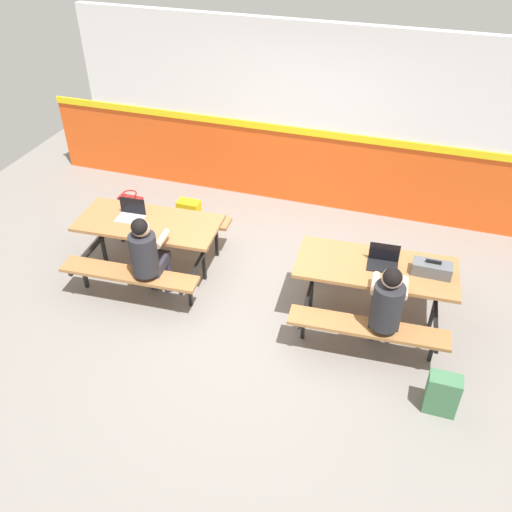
{
  "coord_description": "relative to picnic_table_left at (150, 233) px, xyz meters",
  "views": [
    {
      "loc": [
        1.56,
        -4.65,
        4.32
      ],
      "look_at": [
        0.0,
        0.19,
        0.55
      ],
      "focal_mm": 38.71,
      "sensor_mm": 36.0,
      "label": 1
    }
  ],
  "objects": [
    {
      "name": "student_nearer",
      "position": [
        0.26,
        -0.54,
        0.13
      ],
      "size": [
        0.38,
        0.53,
        1.21
      ],
      "color": "#2D2D38",
      "rests_on": "ground"
    },
    {
      "name": "picnic_table_right",
      "position": [
        2.72,
        -0.04,
        0.0
      ],
      "size": [
        1.75,
        1.65,
        0.74
      ],
      "color": "#9E6B3D",
      "rests_on": "ground"
    },
    {
      "name": "picnic_table_left",
      "position": [
        0.0,
        0.0,
        0.0
      ],
      "size": [
        1.75,
        1.65,
        0.74
      ],
      "color": "#9E6B3D",
      "rests_on": "ground"
    },
    {
      "name": "tote_bag_bright",
      "position": [
        -0.84,
        1.0,
        -0.38
      ],
      "size": [
        0.34,
        0.21,
        0.43
      ],
      "color": "maroon",
      "rests_on": "ground"
    },
    {
      "name": "laptop_dark",
      "position": [
        2.77,
        0.0,
        0.21
      ],
      "size": [
        0.33,
        0.24,
        0.22
      ],
      "color": "black",
      "rests_on": "picnic_table_right"
    },
    {
      "name": "laptop_silver",
      "position": [
        -0.23,
        0.02,
        0.21
      ],
      "size": [
        0.33,
        0.24,
        0.22
      ],
      "color": "silver",
      "rests_on": "picnic_table_left"
    },
    {
      "name": "accent_backdrop",
      "position": [
        1.36,
        2.25,
        0.67
      ],
      "size": [
        8.0,
        0.14,
        2.6
      ],
      "color": "#E55119",
      "rests_on": "ground"
    },
    {
      "name": "satchel_spare",
      "position": [
        3.54,
        -1.11,
        -0.36
      ],
      "size": [
        0.3,
        0.22,
        0.44
      ],
      "color": "#3F724C",
      "rests_on": "ground"
    },
    {
      "name": "ground_plane",
      "position": [
        1.36,
        -0.21,
        -0.58
      ],
      "size": [
        10.0,
        10.0,
        0.02
      ],
      "primitive_type": "cube",
      "color": "gray"
    },
    {
      "name": "student_further",
      "position": [
        2.9,
        -0.58,
        0.13
      ],
      "size": [
        0.38,
        0.53,
        1.21
      ],
      "color": "#2D2D38",
      "rests_on": "ground"
    },
    {
      "name": "toolbox_grey",
      "position": [
        3.27,
        -0.0,
        0.24
      ],
      "size": [
        0.4,
        0.18,
        0.18
      ],
      "color": "#595B60",
      "rests_on": "picnic_table_right"
    },
    {
      "name": "backpack_dark",
      "position": [
        0.05,
        1.04,
        -0.36
      ],
      "size": [
        0.3,
        0.22,
        0.44
      ],
      "color": "yellow",
      "rests_on": "ground"
    }
  ]
}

